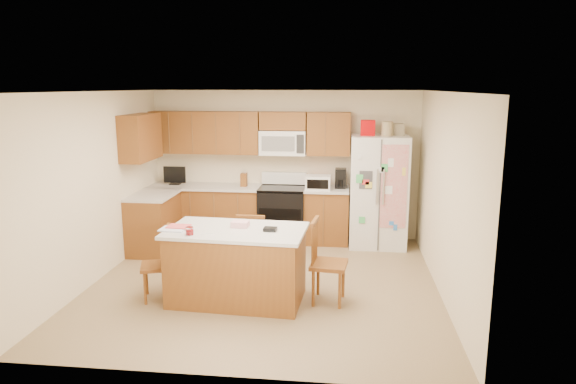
# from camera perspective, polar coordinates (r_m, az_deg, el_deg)

# --- Properties ---
(ground) EXTENTS (4.50, 4.50, 0.00)m
(ground) POSITION_cam_1_polar(r_m,az_deg,el_deg) (6.92, -2.62, -10.07)
(ground) COLOR olive
(ground) RESTS_ON ground
(room_shell) EXTENTS (4.60, 4.60, 2.52)m
(room_shell) POSITION_cam_1_polar(r_m,az_deg,el_deg) (6.53, -2.74, 1.75)
(room_shell) COLOR beige
(room_shell) RESTS_ON ground
(cabinetry) EXTENTS (3.36, 1.56, 2.15)m
(cabinetry) POSITION_cam_1_polar(r_m,az_deg,el_deg) (8.54, -7.30, 0.46)
(cabinetry) COLOR brown
(cabinetry) RESTS_ON ground
(stove) EXTENTS (0.76, 0.65, 1.13)m
(stove) POSITION_cam_1_polar(r_m,az_deg,el_deg) (8.61, -0.62, -2.37)
(stove) COLOR black
(stove) RESTS_ON ground
(refrigerator) EXTENTS (0.90, 0.79, 2.04)m
(refrigerator) POSITION_cam_1_polar(r_m,az_deg,el_deg) (8.40, 10.01, 0.22)
(refrigerator) COLOR white
(refrigerator) RESTS_ON ground
(island) EXTENTS (1.74, 1.05, 0.99)m
(island) POSITION_cam_1_polar(r_m,az_deg,el_deg) (6.29, -5.70, -8.01)
(island) COLOR brown
(island) RESTS_ON ground
(windsor_chair_left) EXTENTS (0.48, 0.49, 0.91)m
(windsor_chair_left) POSITION_cam_1_polar(r_m,az_deg,el_deg) (6.50, -14.18, -7.87)
(windsor_chair_left) COLOR brown
(windsor_chair_left) RESTS_ON ground
(windsor_chair_back) EXTENTS (0.40, 0.38, 0.92)m
(windsor_chair_back) POSITION_cam_1_polar(r_m,az_deg,el_deg) (6.94, -3.96, -6.21)
(windsor_chair_back) COLOR brown
(windsor_chair_back) RESTS_ON ground
(windsor_chair_right) EXTENTS (0.46, 0.48, 1.02)m
(windsor_chair_right) POSITION_cam_1_polar(r_m,az_deg,el_deg) (6.22, 4.32, -7.93)
(windsor_chair_right) COLOR brown
(windsor_chair_right) RESTS_ON ground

